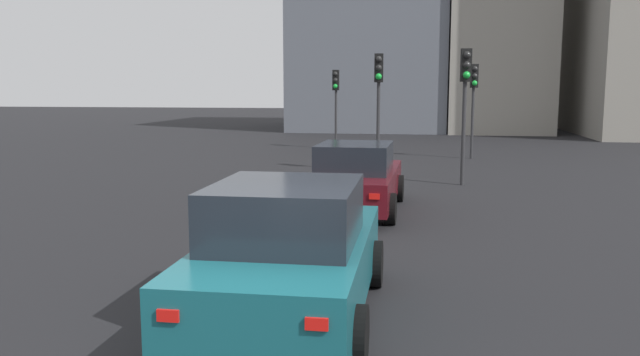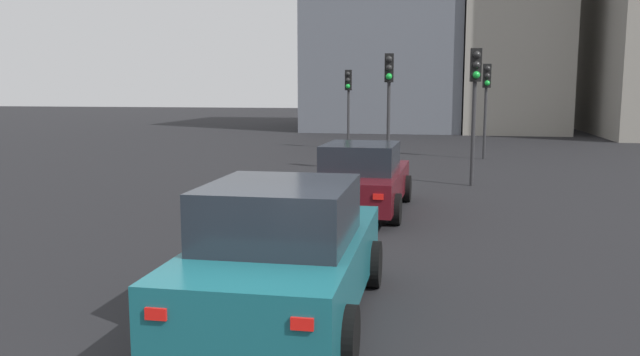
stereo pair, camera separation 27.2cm
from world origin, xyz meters
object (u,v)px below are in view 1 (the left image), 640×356
at_px(car_teal_second, 289,254).
at_px(traffic_light_near_left, 465,87).
at_px(traffic_light_far_right, 336,92).
at_px(traffic_light_near_right, 474,91).
at_px(traffic_light_far_left, 379,87).
at_px(car_maroon_lead, 356,178).

height_order(car_teal_second, traffic_light_near_left, traffic_light_near_left).
bearing_deg(traffic_light_far_right, traffic_light_near_right, 64.42).
height_order(car_teal_second, traffic_light_far_left, traffic_light_far_left).
bearing_deg(traffic_light_near_right, traffic_light_near_left, -13.72).
xyz_separation_m(car_maroon_lead, traffic_light_far_right, (14.36, 2.43, 1.81)).
xyz_separation_m(car_maroon_lead, traffic_light_far_left, (6.53, -0.02, 2.01)).
bearing_deg(car_teal_second, traffic_light_far_right, 5.84).
bearing_deg(traffic_light_far_left, car_teal_second, -3.17).
relative_size(traffic_light_near_left, traffic_light_far_right, 1.08).
relative_size(car_maroon_lead, traffic_light_far_left, 1.16).
relative_size(car_teal_second, traffic_light_near_right, 1.18).
xyz_separation_m(traffic_light_near_right, traffic_light_far_right, (3.11, 5.77, -0.08)).
bearing_deg(traffic_light_far_left, traffic_light_near_left, 45.04).
bearing_deg(traffic_light_far_left, car_maroon_lead, -2.96).
relative_size(traffic_light_near_right, traffic_light_far_left, 0.95).
height_order(car_maroon_lead, traffic_light_near_right, traffic_light_near_right).
bearing_deg(car_maroon_lead, traffic_light_near_left, -30.18).
distance_m(car_teal_second, traffic_light_near_left, 11.45).
distance_m(car_maroon_lead, traffic_light_far_right, 14.67).
bearing_deg(car_teal_second, traffic_light_far_left, -0.94).
bearing_deg(car_maroon_lead, traffic_light_far_left, 1.10).
height_order(traffic_light_far_left, traffic_light_far_right, traffic_light_far_left).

